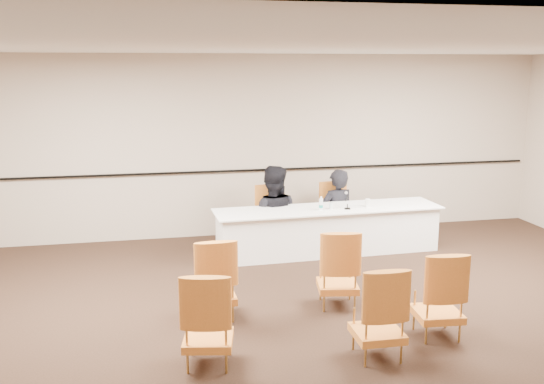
{
  "coord_description": "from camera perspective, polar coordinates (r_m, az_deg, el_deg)",
  "views": [
    {
      "loc": [
        -1.83,
        -5.85,
        2.81
      ],
      "look_at": [
        -0.04,
        2.6,
        1.0
      ],
      "focal_mm": 40.0,
      "sensor_mm": 36.0,
      "label": 1
    }
  ],
  "objects": [
    {
      "name": "wall_back",
      "position": [
        10.1,
        -1.43,
        4.37
      ],
      "size": [
        10.0,
        0.04,
        3.0
      ],
      "primitive_type": "cube",
      "color": "#B5A28E",
      "rests_on": "ground"
    },
    {
      "name": "aud_chair_back_mid",
      "position": [
        6.07,
        9.94,
        -11.0
      ],
      "size": [
        0.51,
        0.51,
        0.95
      ],
      "primitive_type": null,
      "rotation": [
        0.0,
        0.0,
        -0.02
      ],
      "color": "#AE5E1F",
      "rests_on": "ground"
    },
    {
      "name": "aud_chair_front_left",
      "position": [
        6.89,
        -5.48,
        -8.04
      ],
      "size": [
        0.51,
        0.51,
        0.95
      ],
      "primitive_type": null,
      "rotation": [
        0.0,
        0.0,
        0.02
      ],
      "color": "#AE5E1F",
      "rests_on": "ground"
    },
    {
      "name": "ceiling",
      "position": [
        6.13,
        5.56,
        13.55
      ],
      "size": [
        10.0,
        10.0,
        0.0
      ],
      "primitive_type": "plane",
      "rotation": [
        3.14,
        0.0,
        0.0
      ],
      "color": "silver",
      "rests_on": "ground"
    },
    {
      "name": "panelist_second",
      "position": [
        9.57,
        0.03,
        -2.86
      ],
      "size": [
        1.03,
        0.89,
        1.81
      ],
      "primitive_type": "imported",
      "rotation": [
        0.0,
        0.0,
        2.88
      ],
      "color": "black",
      "rests_on": "ground"
    },
    {
      "name": "coffee_cup",
      "position": [
        9.34,
        8.98,
        -1.02
      ],
      "size": [
        0.1,
        0.1,
        0.12
      ],
      "primitive_type": "cylinder",
      "rotation": [
        0.0,
        0.0,
        0.39
      ],
      "color": "white",
      "rests_on": "panel_table"
    },
    {
      "name": "panelist_main",
      "position": [
        9.88,
        6.09,
        -2.58
      ],
      "size": [
        0.67,
        0.52,
        1.65
      ],
      "primitive_type": "imported",
      "rotation": [
        0.0,
        0.0,
        3.36
      ],
      "color": "black",
      "rests_on": "ground"
    },
    {
      "name": "floor",
      "position": [
        6.74,
        5.04,
        -12.86
      ],
      "size": [
        10.0,
        10.0,
        0.0
      ],
      "primitive_type": "plane",
      "color": "black",
      "rests_on": "ground"
    },
    {
      "name": "panel_table",
      "position": [
        9.29,
        5.29,
        -3.6
      ],
      "size": [
        3.5,
        0.93,
        0.69
      ],
      "primitive_type": null,
      "rotation": [
        0.0,
        0.0,
        0.04
      ],
      "color": "white",
      "rests_on": "ground"
    },
    {
      "name": "aud_chair_front_mid",
      "position": [
        7.23,
        6.22,
        -7.09
      ],
      "size": [
        0.58,
        0.58,
        0.95
      ],
      "primitive_type": null,
      "rotation": [
        0.0,
        0.0,
        -0.17
      ],
      "color": "#AE5E1F",
      "rests_on": "ground"
    },
    {
      "name": "water_bottle",
      "position": [
        9.04,
        4.63,
        -1.07
      ],
      "size": [
        0.07,
        0.07,
        0.21
      ],
      "primitive_type": null,
      "rotation": [
        0.0,
        0.0,
        -0.19
      ],
      "color": "teal",
      "rests_on": "panel_table"
    },
    {
      "name": "aud_chair_back_left",
      "position": [
        5.87,
        -6.06,
        -11.69
      ],
      "size": [
        0.59,
        0.59,
        0.95
      ],
      "primitive_type": null,
      "rotation": [
        0.0,
        0.0,
        -0.2
      ],
      "color": "#AE5E1F",
      "rests_on": "ground"
    },
    {
      "name": "panelist_main_chair",
      "position": [
        9.85,
        6.1,
        -1.96
      ],
      "size": [
        0.52,
        0.52,
        0.95
      ],
      "primitive_type": null,
      "rotation": [
        0.0,
        0.0,
        0.04
      ],
      "color": "#AE5E1F",
      "rests_on": "ground"
    },
    {
      "name": "panelist_second_chair",
      "position": [
        9.54,
        0.03,
        -2.34
      ],
      "size": [
        0.52,
        0.52,
        0.95
      ],
      "primitive_type": null,
      "rotation": [
        0.0,
        0.0,
        0.04
      ],
      "color": "#AE5E1F",
      "rests_on": "ground"
    },
    {
      "name": "drinking_glass",
      "position": [
        9.14,
        5.59,
        -1.29
      ],
      "size": [
        0.07,
        0.07,
        0.1
      ],
      "primitive_type": "cylinder",
      "rotation": [
        0.0,
        0.0,
        0.11
      ],
      "color": "silver",
      "rests_on": "panel_table"
    },
    {
      "name": "microphone",
      "position": [
        9.14,
        7.12,
        -0.84
      ],
      "size": [
        0.12,
        0.19,
        0.25
      ],
      "primitive_type": null,
      "rotation": [
        0.0,
        0.0,
        -0.16
      ],
      "color": "black",
      "rests_on": "panel_table"
    },
    {
      "name": "papers",
      "position": [
        9.31,
        7.84,
        -1.41
      ],
      "size": [
        0.32,
        0.25,
        0.0
      ],
      "primitive_type": "cube",
      "rotation": [
        0.0,
        0.0,
        -0.12
      ],
      "color": "silver",
      "rests_on": "panel_table"
    },
    {
      "name": "wall_rail",
      "position": [
        10.12,
        -1.38,
        2.09
      ],
      "size": [
        9.8,
        0.04,
        0.03
      ],
      "primitive_type": "cube",
      "color": "black",
      "rests_on": "wall_back"
    },
    {
      "name": "aud_chair_back_right",
      "position": [
        6.65,
        15.36,
        -9.18
      ],
      "size": [
        0.54,
        0.54,
        0.95
      ],
      "primitive_type": null,
      "rotation": [
        0.0,
        0.0,
        -0.09
      ],
      "color": "#AE5E1F",
      "rests_on": "ground"
    }
  ]
}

